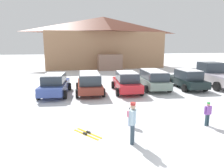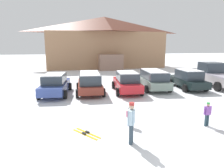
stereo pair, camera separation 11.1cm
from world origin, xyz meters
name	(u,v)px [view 1 (the left image)]	position (x,y,z in m)	size (l,w,h in m)	color
ski_lodge	(103,42)	(1.27, 31.03, 4.33)	(20.08, 11.07, 8.53)	#A07653
parked_blue_hatchback	(55,84)	(-5.42, 11.49, 0.83)	(2.41, 4.73, 1.65)	#364B95
parked_maroon_van	(89,82)	(-2.77, 11.49, 0.90)	(2.25, 4.38, 1.66)	maroon
parked_red_sedan	(127,82)	(0.25, 11.39, 0.84)	(2.31, 4.61, 1.68)	red
parked_grey_wagon	(153,79)	(2.81, 12.02, 0.90)	(2.43, 4.71, 1.66)	gray
parked_black_sedan	(187,79)	(5.90, 11.74, 0.85)	(2.24, 4.67, 1.69)	black
pickup_truck	(216,75)	(9.08, 12.16, 1.00)	(2.90, 6.05, 2.15)	#BFB5B8
skier_child_in_pink_snowsuit	(130,116)	(-1.39, 4.56, 0.50)	(0.33, 0.14, 0.89)	#99ACD0
skier_adult_in_blue_parka	(133,121)	(-1.78, 2.86, 0.94)	(0.38, 0.58, 1.67)	#30404D
skier_child_in_purple_jacket	(208,113)	(2.23, 3.86, 0.66)	(0.43, 0.20, 1.16)	#2A414D
pair_of_skis	(87,134)	(-3.47, 4.02, 0.02)	(1.18, 1.38, 0.08)	gold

